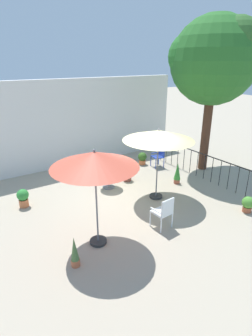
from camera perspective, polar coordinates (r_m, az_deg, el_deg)
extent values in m
plane|color=tan|center=(9.29, 1.01, -6.54)|extent=(60.00, 60.00, 0.00)
cube|color=silver|center=(12.21, -10.44, 9.33)|extent=(10.13, 0.30, 3.71)
cube|color=black|center=(11.01, 15.68, 2.90)|extent=(0.03, 5.24, 0.03)
cylinder|color=black|center=(10.06, 24.12, -3.10)|extent=(0.02, 0.02, 1.00)
cylinder|color=black|center=(10.24, 22.40, -2.40)|extent=(0.02, 0.02, 1.00)
cylinder|color=black|center=(10.43, 20.74, -1.72)|extent=(0.02, 0.02, 1.00)
cylinder|color=black|center=(10.63, 19.15, -1.06)|extent=(0.02, 0.02, 1.00)
cylinder|color=black|center=(10.84, 17.62, -0.43)|extent=(0.02, 0.02, 1.00)
cylinder|color=black|center=(11.06, 16.14, 0.18)|extent=(0.02, 0.02, 1.00)
cylinder|color=black|center=(11.28, 14.73, 0.76)|extent=(0.02, 0.02, 1.00)
cylinder|color=black|center=(11.52, 13.37, 1.32)|extent=(0.02, 0.02, 1.00)
cylinder|color=black|center=(11.76, 12.06, 1.86)|extent=(0.02, 0.02, 1.00)
cylinder|color=black|center=(12.01, 10.81, 2.37)|extent=(0.02, 0.02, 1.00)
cylinder|color=black|center=(12.26, 9.61, 2.87)|extent=(0.02, 0.02, 1.00)
cylinder|color=black|center=(12.52, 8.45, 3.34)|extent=(0.02, 0.02, 1.00)
cylinder|color=black|center=(12.79, 7.34, 3.79)|extent=(0.02, 0.02, 1.00)
cylinder|color=#513020|center=(11.84, 16.43, 7.20)|extent=(0.36, 0.36, 3.21)
sphere|color=#276625|center=(11.51, 17.97, 20.60)|extent=(3.30, 3.30, 3.30)
sphere|color=#2F632E|center=(12.36, 19.12, 18.94)|extent=(1.98, 1.98, 1.98)
sphere|color=#286F27|center=(11.35, 13.72, 21.84)|extent=(1.82, 1.82, 1.82)
sphere|color=#2E5E27|center=(11.20, 22.14, 23.51)|extent=(1.65, 1.65, 1.65)
cylinder|color=#2D2D2D|center=(7.31, -5.84, -15.05)|extent=(0.44, 0.44, 0.08)
cylinder|color=slate|center=(6.66, -6.23, -6.75)|extent=(0.04, 0.04, 2.48)
cone|color=#D5543C|center=(6.23, -6.62, 1.82)|extent=(2.07, 2.07, 0.37)
sphere|color=slate|center=(6.16, -6.71, 3.69)|extent=(0.06, 0.06, 0.06)
cylinder|color=#2D2D2D|center=(9.44, 6.28, -5.92)|extent=(0.44, 0.44, 0.08)
cylinder|color=slate|center=(8.97, 6.57, 0.54)|extent=(0.04, 0.04, 2.36)
cone|color=beige|center=(8.66, 6.86, 6.85)|extent=(2.29, 2.29, 0.32)
sphere|color=slate|center=(8.61, 6.92, 8.06)|extent=(0.06, 0.06, 0.06)
cylinder|color=white|center=(9.83, -3.75, -0.24)|extent=(0.82, 0.82, 0.02)
cylinder|color=slate|center=(9.98, -3.70, -2.22)|extent=(0.06, 0.06, 0.72)
cylinder|color=slate|center=(10.12, -3.65, -4.00)|extent=(0.45, 0.45, 0.03)
cube|color=#2A42A2|center=(11.94, 6.63, 2.38)|extent=(0.51, 0.55, 0.04)
cube|color=#2A42A2|center=(11.96, 7.51, 3.67)|extent=(0.11, 0.46, 0.48)
cube|color=#2A42A2|center=(12.09, 6.13, 3.23)|extent=(0.40, 0.10, 0.03)
cube|color=#2A42A2|center=(11.73, 7.19, 2.60)|extent=(0.40, 0.10, 0.03)
cylinder|color=#2A42A2|center=(12.11, 5.23, 1.48)|extent=(0.04, 0.04, 0.45)
cylinder|color=#2A42A2|center=(11.75, 6.27, 0.79)|extent=(0.04, 0.04, 0.45)
cylinder|color=#2A42A2|center=(12.30, 6.88, 1.74)|extent=(0.04, 0.04, 0.45)
cylinder|color=#2A42A2|center=(11.95, 7.95, 1.07)|extent=(0.04, 0.04, 0.45)
cube|color=white|center=(7.71, 7.47, -9.14)|extent=(0.50, 0.51, 0.04)
cube|color=white|center=(7.46, 8.74, -8.15)|extent=(0.45, 0.07, 0.46)
cube|color=white|center=(7.78, 8.64, -7.86)|extent=(0.07, 0.43, 0.03)
cube|color=white|center=(7.52, 6.34, -8.90)|extent=(0.07, 0.43, 0.03)
cylinder|color=white|center=(8.10, 7.38, -9.52)|extent=(0.04, 0.04, 0.45)
cylinder|color=white|center=(7.84, 5.10, -10.57)|extent=(0.04, 0.04, 0.45)
cylinder|color=white|center=(7.85, 9.66, -10.77)|extent=(0.04, 0.04, 0.45)
cylinder|color=white|center=(7.58, 7.38, -11.92)|extent=(0.04, 0.04, 0.45)
cylinder|color=#994F3A|center=(10.59, 10.60, -2.71)|extent=(0.23, 0.23, 0.17)
cylinder|color=#382819|center=(10.56, 10.63, -2.35)|extent=(0.20, 0.20, 0.02)
cone|color=#348C32|center=(10.43, 10.76, -0.63)|extent=(0.25, 0.25, 0.66)
cylinder|color=brown|center=(10.63, 0.26, -2.17)|extent=(0.32, 0.32, 0.19)
cylinder|color=#382819|center=(10.60, 0.26, -1.75)|extent=(0.28, 0.28, 0.02)
sphere|color=#38852F|center=(10.53, 0.26, -0.89)|extent=(0.38, 0.38, 0.38)
sphere|color=gold|center=(10.61, 0.67, -0.46)|extent=(0.10, 0.10, 0.10)
sphere|color=gold|center=(10.57, -0.52, -0.78)|extent=(0.08, 0.08, 0.08)
sphere|color=gold|center=(10.61, 0.93, -1.03)|extent=(0.09, 0.09, 0.09)
sphere|color=gold|center=(10.60, 0.83, -0.52)|extent=(0.09, 0.09, 0.09)
cylinder|color=#AE5737|center=(9.33, 24.04, -7.92)|extent=(0.27, 0.27, 0.17)
cylinder|color=#382819|center=(9.30, 24.11, -7.53)|extent=(0.24, 0.24, 0.02)
sphere|color=#4D9133|center=(9.22, 24.27, -6.60)|extent=(0.38, 0.38, 0.38)
cylinder|color=#C66E41|center=(9.39, -20.64, -6.87)|extent=(0.29, 0.29, 0.26)
cylinder|color=#382819|center=(9.33, -20.73, -6.22)|extent=(0.26, 0.26, 0.02)
sphere|color=#2E8636|center=(9.26, -20.87, -5.29)|extent=(0.38, 0.38, 0.38)
sphere|color=#E64242|center=(9.38, -20.55, -5.18)|extent=(0.10, 0.10, 0.10)
sphere|color=#E64242|center=(9.40, -20.81, -5.21)|extent=(0.11, 0.11, 0.11)
cylinder|color=#D06D3C|center=(12.30, 3.42, 1.23)|extent=(0.30, 0.30, 0.20)
cylinder|color=#382819|center=(12.27, 3.43, 1.62)|extent=(0.27, 0.27, 0.02)
sphere|color=#356121|center=(12.21, 3.45, 2.40)|extent=(0.39, 0.39, 0.39)
cylinder|color=#BD623E|center=(6.68, -10.54, -18.93)|extent=(0.20, 0.20, 0.17)
cylinder|color=#382819|center=(6.63, -10.58, -18.42)|extent=(0.18, 0.18, 0.02)
cone|color=#4A6B3A|center=(6.44, -10.78, -16.32)|extent=(0.19, 0.19, 0.60)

